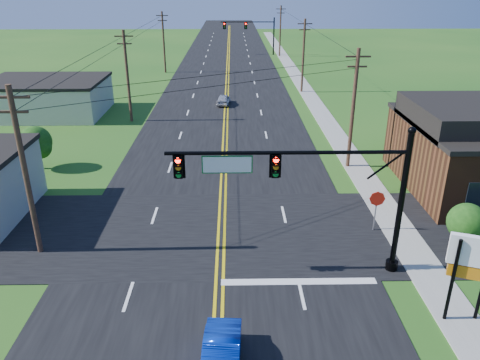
{
  "coord_description": "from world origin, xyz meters",
  "views": [
    {
      "loc": [
        0.84,
        -11.7,
        13.5
      ],
      "look_at": [
        1.22,
        10.0,
        4.11
      ],
      "focal_mm": 35.0,
      "sensor_mm": 36.0,
      "label": 1
    }
  ],
  "objects_px": {
    "blue_car": "(221,360)",
    "stop_sign": "(377,203)",
    "signal_mast_main": "(308,184)",
    "signal_mast_far": "(251,30)"
  },
  "relations": [
    {
      "from": "blue_car",
      "to": "stop_sign",
      "type": "height_order",
      "value": "stop_sign"
    },
    {
      "from": "signal_mast_main",
      "to": "blue_car",
      "type": "relative_size",
      "value": 2.86
    },
    {
      "from": "signal_mast_main",
      "to": "stop_sign",
      "type": "relative_size",
      "value": 4.54
    },
    {
      "from": "signal_mast_main",
      "to": "stop_sign",
      "type": "xyz_separation_m",
      "value": [
        4.67,
        3.98,
        -2.96
      ]
    },
    {
      "from": "stop_sign",
      "to": "blue_car",
      "type": "bearing_deg",
      "value": -125.26
    },
    {
      "from": "blue_car",
      "to": "stop_sign",
      "type": "relative_size",
      "value": 1.59
    },
    {
      "from": "blue_car",
      "to": "stop_sign",
      "type": "distance_m",
      "value": 13.69
    },
    {
      "from": "signal_mast_main",
      "to": "signal_mast_far",
      "type": "height_order",
      "value": "same"
    },
    {
      "from": "signal_mast_main",
      "to": "blue_car",
      "type": "xyz_separation_m",
      "value": [
        -3.96,
        -6.59,
        -4.1
      ]
    },
    {
      "from": "signal_mast_far",
      "to": "blue_car",
      "type": "relative_size",
      "value": 2.78
    }
  ]
}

